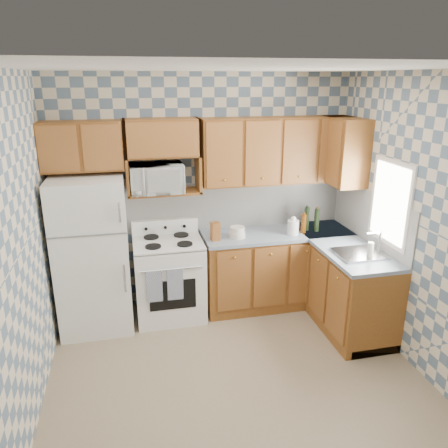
{
  "coord_description": "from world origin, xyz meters",
  "views": [
    {
      "loc": [
        -0.86,
        -3.27,
        2.63
      ],
      "look_at": [
        0.05,
        0.75,
        1.25
      ],
      "focal_mm": 35.0,
      "sensor_mm": 36.0,
      "label": 1
    }
  ],
  "objects_px": {
    "stove_body": "(169,279)",
    "microwave": "(157,178)",
    "electric_kettle": "(293,227)",
    "refrigerator": "(93,255)"
  },
  "relations": [
    {
      "from": "microwave",
      "to": "electric_kettle",
      "type": "height_order",
      "value": "microwave"
    },
    {
      "from": "stove_body",
      "to": "electric_kettle",
      "type": "xyz_separation_m",
      "value": [
        1.43,
        -0.1,
        0.55
      ]
    },
    {
      "from": "electric_kettle",
      "to": "stove_body",
      "type": "bearing_deg",
      "value": 176.03
    },
    {
      "from": "stove_body",
      "to": "electric_kettle",
      "type": "bearing_deg",
      "value": -3.97
    },
    {
      "from": "stove_body",
      "to": "microwave",
      "type": "height_order",
      "value": "microwave"
    },
    {
      "from": "refrigerator",
      "to": "microwave",
      "type": "xyz_separation_m",
      "value": [
        0.72,
        0.14,
        0.77
      ]
    },
    {
      "from": "refrigerator",
      "to": "stove_body",
      "type": "distance_m",
      "value": 0.89
    },
    {
      "from": "microwave",
      "to": "electric_kettle",
      "type": "xyz_separation_m",
      "value": [
        1.51,
        -0.21,
        -0.6
      ]
    },
    {
      "from": "refrigerator",
      "to": "electric_kettle",
      "type": "distance_m",
      "value": 2.24
    },
    {
      "from": "microwave",
      "to": "electric_kettle",
      "type": "bearing_deg",
      "value": -9.17
    }
  ]
}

